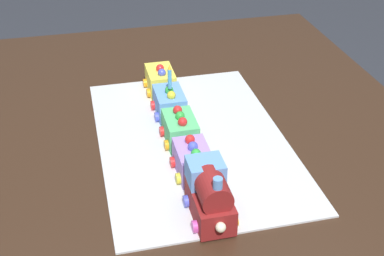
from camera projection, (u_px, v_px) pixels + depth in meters
dining_table at (212, 180)px, 1.21m from camera, size 1.40×1.00×0.74m
cake_board at (192, 140)px, 1.15m from camera, size 0.60×0.40×0.00m
cake_locomotive at (210, 194)px, 0.92m from camera, size 0.14×0.08×0.12m
cake_car_caboose_lavender at (193, 160)px, 1.03m from camera, size 0.10×0.08×0.07m
cake_car_gondola_mint_green at (180, 129)px, 1.13m from camera, size 0.10×0.08×0.07m
cake_car_flatbed_sky_blue at (170, 103)px, 1.23m from camera, size 0.10×0.08×0.07m
cake_car_tanker_lemon at (160, 80)px, 1.33m from camera, size 0.10×0.08×0.07m
birthday_candle at (170, 77)px, 1.18m from camera, size 0.01×0.01×0.06m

